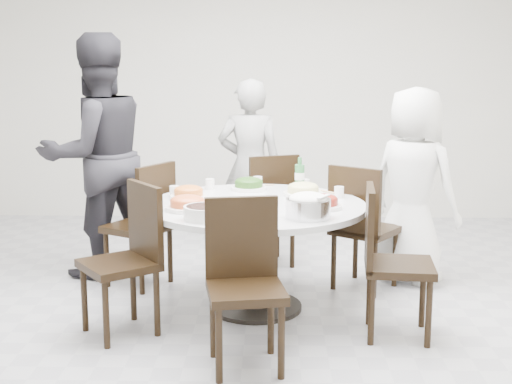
{
  "coord_description": "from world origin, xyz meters",
  "views": [
    {
      "loc": [
        0.17,
        -4.59,
        1.75
      ],
      "look_at": [
        0.06,
        0.19,
        0.82
      ],
      "focal_mm": 50.0,
      "sensor_mm": 36.0,
      "label": 1
    }
  ],
  "objects_px": {
    "chair_n": "(266,209)",
    "chair_se": "(399,263)",
    "beverage_bottle": "(300,174)",
    "chair_sw": "(119,261)",
    "dining_table": "(256,257)",
    "chair_s": "(246,287)",
    "diner_middle": "(250,167)",
    "chair_ne": "(365,227)",
    "rice_bowl": "(308,208)",
    "soup_bowl": "(205,213)",
    "diner_left": "(97,156)",
    "diner_right": "(413,186)",
    "chair_nw": "(138,224)"
  },
  "relations": [
    {
      "from": "chair_s",
      "to": "diner_left",
      "type": "distance_m",
      "value": 2.2
    },
    {
      "from": "rice_bowl",
      "to": "soup_bowl",
      "type": "bearing_deg",
      "value": -175.34
    },
    {
      "from": "chair_nw",
      "to": "chair_sw",
      "type": "bearing_deg",
      "value": 33.55
    },
    {
      "from": "soup_bowl",
      "to": "beverage_bottle",
      "type": "distance_m",
      "value": 1.14
    },
    {
      "from": "diner_right",
      "to": "beverage_bottle",
      "type": "relative_size",
      "value": 6.1
    },
    {
      "from": "chair_nw",
      "to": "chair_s",
      "type": "distance_m",
      "value": 1.71
    },
    {
      "from": "dining_table",
      "to": "chair_nw",
      "type": "bearing_deg",
      "value": 150.45
    },
    {
      "from": "chair_n",
      "to": "diner_middle",
      "type": "bearing_deg",
      "value": -89.09
    },
    {
      "from": "dining_table",
      "to": "chair_s",
      "type": "bearing_deg",
      "value": -91.99
    },
    {
      "from": "chair_sw",
      "to": "chair_s",
      "type": "distance_m",
      "value": 0.95
    },
    {
      "from": "chair_nw",
      "to": "chair_s",
      "type": "relative_size",
      "value": 1.0
    },
    {
      "from": "chair_s",
      "to": "diner_right",
      "type": "xyz_separation_m",
      "value": [
        1.23,
        1.61,
        0.28
      ]
    },
    {
      "from": "dining_table",
      "to": "chair_se",
      "type": "bearing_deg",
      "value": -27.1
    },
    {
      "from": "chair_se",
      "to": "chair_nw",
      "type": "bearing_deg",
      "value": 67.33
    },
    {
      "from": "chair_s",
      "to": "chair_se",
      "type": "bearing_deg",
      "value": 17.95
    },
    {
      "from": "dining_table",
      "to": "chair_sw",
      "type": "distance_m",
      "value": 0.97
    },
    {
      "from": "beverage_bottle",
      "to": "diner_left",
      "type": "bearing_deg",
      "value": 168.67
    },
    {
      "from": "chair_se",
      "to": "diner_left",
      "type": "height_order",
      "value": "diner_left"
    },
    {
      "from": "chair_sw",
      "to": "dining_table",
      "type": "bearing_deg",
      "value": 82.41
    },
    {
      "from": "chair_s",
      "to": "diner_middle",
      "type": "relative_size",
      "value": 0.62
    },
    {
      "from": "chair_nw",
      "to": "diner_right",
      "type": "height_order",
      "value": "diner_right"
    },
    {
      "from": "chair_ne",
      "to": "chair_n",
      "type": "height_order",
      "value": "same"
    },
    {
      "from": "chair_n",
      "to": "soup_bowl",
      "type": "xyz_separation_m",
      "value": [
        -0.36,
        -1.56,
        0.32
      ]
    },
    {
      "from": "chair_nw",
      "to": "soup_bowl",
      "type": "xyz_separation_m",
      "value": [
        0.61,
        -0.99,
        0.32
      ]
    },
    {
      "from": "chair_sw",
      "to": "chair_se",
      "type": "bearing_deg",
      "value": 53.74
    },
    {
      "from": "chair_nw",
      "to": "beverage_bottle",
      "type": "distance_m",
      "value": 1.29
    },
    {
      "from": "dining_table",
      "to": "diner_right",
      "type": "xyz_separation_m",
      "value": [
        1.19,
        0.65,
        0.38
      ]
    },
    {
      "from": "chair_n",
      "to": "rice_bowl",
      "type": "xyz_separation_m",
      "value": [
        0.27,
        -1.5,
        0.33
      ]
    },
    {
      "from": "beverage_bottle",
      "to": "chair_n",
      "type": "bearing_deg",
      "value": 113.16
    },
    {
      "from": "chair_se",
      "to": "diner_left",
      "type": "relative_size",
      "value": 0.5
    },
    {
      "from": "chair_n",
      "to": "beverage_bottle",
      "type": "distance_m",
      "value": 0.76
    },
    {
      "from": "chair_se",
      "to": "diner_right",
      "type": "relative_size",
      "value": 0.63
    },
    {
      "from": "rice_bowl",
      "to": "beverage_bottle",
      "type": "relative_size",
      "value": 1.13
    },
    {
      "from": "dining_table",
      "to": "chair_se",
      "type": "relative_size",
      "value": 1.58
    },
    {
      "from": "chair_s",
      "to": "diner_left",
      "type": "relative_size",
      "value": 0.5
    },
    {
      "from": "chair_n",
      "to": "chair_s",
      "type": "distance_m",
      "value": 2.03
    },
    {
      "from": "chair_ne",
      "to": "beverage_bottle",
      "type": "relative_size",
      "value": 3.84
    },
    {
      "from": "chair_ne",
      "to": "chair_n",
      "type": "bearing_deg",
      "value": -3.72
    },
    {
      "from": "beverage_bottle",
      "to": "chair_s",
      "type": "bearing_deg",
      "value": -103.61
    },
    {
      "from": "dining_table",
      "to": "diner_middle",
      "type": "xyz_separation_m",
      "value": [
        -0.08,
        1.44,
        0.4
      ]
    },
    {
      "from": "chair_ne",
      "to": "rice_bowl",
      "type": "xyz_separation_m",
      "value": [
        -0.48,
        -0.9,
        0.33
      ]
    },
    {
      "from": "diner_middle",
      "to": "beverage_bottle",
      "type": "relative_size",
      "value": 6.24
    },
    {
      "from": "chair_n",
      "to": "chair_se",
      "type": "relative_size",
      "value": 1.0
    },
    {
      "from": "diner_middle",
      "to": "chair_nw",
      "type": "bearing_deg",
      "value": 50.53
    },
    {
      "from": "chair_ne",
      "to": "diner_left",
      "type": "relative_size",
      "value": 0.5
    },
    {
      "from": "rice_bowl",
      "to": "chair_nw",
      "type": "bearing_deg",
      "value": 142.92
    },
    {
      "from": "dining_table",
      "to": "chair_sw",
      "type": "height_order",
      "value": "chair_sw"
    },
    {
      "from": "chair_sw",
      "to": "beverage_bottle",
      "type": "height_order",
      "value": "beverage_bottle"
    },
    {
      "from": "diner_right",
      "to": "diner_left",
      "type": "xyz_separation_m",
      "value": [
        -2.47,
        0.15,
        0.2
      ]
    },
    {
      "from": "chair_nw",
      "to": "chair_s",
      "type": "xyz_separation_m",
      "value": [
        0.88,
        -1.47,
        0.0
      ]
    }
  ]
}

